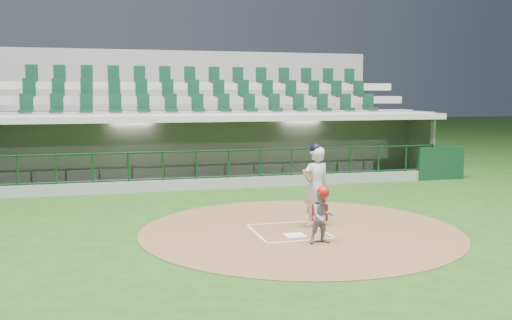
{
  "coord_description": "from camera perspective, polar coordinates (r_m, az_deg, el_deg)",
  "views": [
    {
      "loc": [
        -3.9,
        -12.1,
        3.02
      ],
      "look_at": [
        0.01,
        2.6,
        1.3
      ],
      "focal_mm": 40.0,
      "sensor_mm": 36.0,
      "label": 1
    }
  ],
  "objects": [
    {
      "name": "ground",
      "position": [
        13.07,
        2.9,
        -6.92
      ],
      "size": [
        120.0,
        120.0,
        0.0
      ],
      "primitive_type": "plane",
      "color": "#1E4513",
      "rests_on": "ground"
    },
    {
      "name": "home_plate",
      "position": [
        12.42,
        3.89,
        -7.53
      ],
      "size": [
        0.43,
        0.43,
        0.02
      ],
      "primitive_type": "cube",
      "color": "white",
      "rests_on": "dirt_circle"
    },
    {
      "name": "batter",
      "position": [
        13.15,
        5.99,
        -2.53
      ],
      "size": [
        0.91,
        0.92,
        1.94
      ],
      "color": "silver",
      "rests_on": "dirt_circle"
    },
    {
      "name": "seating_deck",
      "position": [
        23.39,
        -5.29,
        2.51
      ],
      "size": [
        17.0,
        6.72,
        5.15
      ],
      "color": "slate",
      "rests_on": "ground"
    },
    {
      "name": "batter_box_chalk",
      "position": [
        12.79,
        3.31,
        -7.14
      ],
      "size": [
        1.55,
        1.8,
        0.01
      ],
      "color": "white",
      "rests_on": "ground"
    },
    {
      "name": "dugout_structure",
      "position": [
        20.42,
        -3.67,
        0.64
      ],
      "size": [
        16.4,
        3.7,
        3.0
      ],
      "color": "slate",
      "rests_on": "ground"
    },
    {
      "name": "catcher",
      "position": [
        11.75,
        6.67,
        -5.48
      ],
      "size": [
        0.55,
        0.43,
        1.19
      ],
      "color": "gray",
      "rests_on": "dirt_circle"
    },
    {
      "name": "dirt_circle",
      "position": [
        12.98,
        4.44,
        -7.0
      ],
      "size": [
        7.2,
        7.2,
        0.01
      ],
      "primitive_type": "cylinder",
      "color": "brown",
      "rests_on": "ground"
    }
  ]
}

